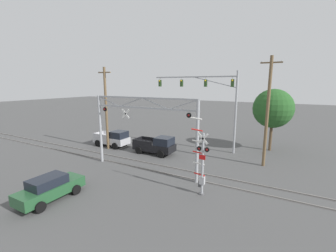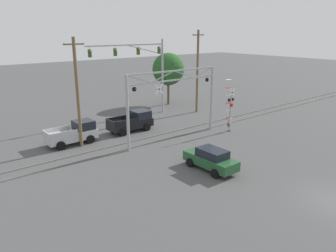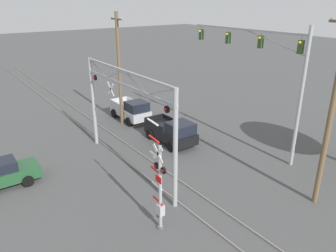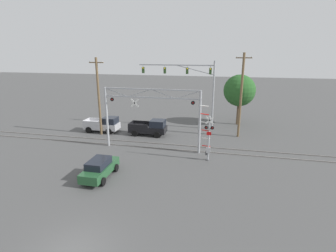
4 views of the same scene
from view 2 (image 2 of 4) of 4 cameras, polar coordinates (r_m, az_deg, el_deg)
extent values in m
cube|color=gray|center=(31.45, 0.64, -2.04)|extent=(80.00, 0.08, 0.10)
cube|color=gray|center=(32.52, -0.97, -1.42)|extent=(80.00, 0.08, 0.10)
cylinder|color=#9EA0A5|center=(27.51, -7.04, 2.11)|extent=(0.25, 0.25, 6.52)
cylinder|color=#9EA0A5|center=(33.76, 7.56, 4.74)|extent=(0.25, 0.25, 6.52)
cube|color=#9EA0A5|center=(29.95, 1.02, 7.99)|extent=(10.29, 0.14, 0.14)
cube|color=#9EA0A5|center=(29.84, 1.03, 9.57)|extent=(10.29, 0.14, 0.14)
cube|color=#9EA0A5|center=(27.65, -5.02, 8.10)|extent=(2.53, 0.08, 0.91)
cube|color=#9EA0A5|center=(29.11, -0.89, 8.57)|extent=(2.53, 0.08, 0.91)
cube|color=#9EA0A5|center=(30.71, 2.84, 8.96)|extent=(2.53, 0.08, 0.91)
cube|color=#9EA0A5|center=(32.43, 6.20, 9.28)|extent=(2.53, 0.08, 0.91)
cylinder|color=black|center=(27.48, -5.90, 6.39)|extent=(0.38, 0.10, 0.38)
sphere|color=#590C0C|center=(27.42, -5.82, 6.37)|extent=(0.18, 0.18, 0.18)
cylinder|color=#9EA0A5|center=(27.44, -5.91, 6.88)|extent=(0.04, 0.04, 0.10)
cylinder|color=black|center=(32.90, 6.81, 7.99)|extent=(0.38, 0.10, 0.38)
sphere|color=#590C0C|center=(32.85, 6.90, 7.98)|extent=(0.18, 0.18, 0.18)
cylinder|color=#9EA0A5|center=(32.87, 6.83, 8.41)|extent=(0.04, 0.04, 0.10)
cube|color=white|center=(28.89, -1.54, 6.43)|extent=(0.88, 0.03, 0.88)
cube|color=white|center=(28.89, -1.54, 6.43)|extent=(0.88, 0.03, 0.88)
cylinder|color=black|center=(28.87, -1.51, 6.42)|extent=(0.04, 0.04, 0.02)
cylinder|color=#9EA0A5|center=(33.69, 10.80, 2.71)|extent=(0.16, 0.16, 4.39)
cylinder|color=#59595B|center=(34.25, 10.61, -0.78)|extent=(0.35, 0.35, 0.10)
cube|color=white|center=(33.24, 11.12, 5.76)|extent=(0.78, 0.03, 0.78)
cube|color=white|center=(33.24, 11.12, 5.76)|extent=(0.78, 0.03, 0.78)
cylinder|color=black|center=(33.23, 11.15, 5.75)|extent=(0.04, 0.04, 0.02)
cylinder|color=black|center=(33.24, 10.59, 4.47)|extent=(0.32, 0.09, 0.32)
sphere|color=#590C0C|center=(33.21, 10.67, 4.45)|extent=(0.16, 0.16, 0.16)
cylinder|color=black|center=(33.67, 11.21, 4.58)|extent=(0.32, 0.09, 0.32)
sphere|color=#590C0C|center=(33.63, 11.29, 4.56)|extent=(0.16, 0.16, 0.16)
cube|color=#9EA0A5|center=(33.45, 10.90, 4.52)|extent=(0.64, 0.06, 0.06)
cube|color=red|center=(33.51, 10.98, 3.58)|extent=(0.44, 0.02, 0.32)
cube|color=#B2B2B7|center=(33.97, 10.70, 0.83)|extent=(0.36, 0.28, 0.56)
cylinder|color=red|center=(33.71, 10.50, 1.41)|extent=(0.79, 0.09, 0.15)
cylinder|color=white|center=(33.48, 10.50, 2.68)|extent=(0.79, 0.09, 0.15)
cylinder|color=red|center=(33.26, 10.49, 3.97)|extent=(0.79, 0.09, 0.15)
cylinder|color=white|center=(33.06, 10.49, 5.27)|extent=(0.79, 0.09, 0.15)
cylinder|color=red|center=(32.87, 10.49, 6.59)|extent=(0.79, 0.09, 0.15)
cylinder|color=white|center=(32.70, 10.48, 7.93)|extent=(0.79, 0.09, 0.15)
cube|color=#3F3F42|center=(33.95, 10.51, 0.22)|extent=(0.24, 0.12, 0.36)
cylinder|color=#9EA0A5|center=(40.74, -0.97, 8.62)|extent=(0.24, 0.24, 8.99)
cube|color=#9EA0A5|center=(37.53, -7.19, 13.81)|extent=(10.00, 0.14, 0.14)
cube|color=#9EA0A5|center=(38.94, -3.96, 13.10)|extent=(5.02, 0.08, 1.28)
cylinder|color=#9EA0A5|center=(35.36, -13.54, 13.10)|extent=(0.04, 0.04, 0.30)
cube|color=#28471E|center=(35.39, -13.48, 12.21)|extent=(0.30, 0.26, 0.81)
sphere|color=yellow|center=(35.23, -13.38, 12.64)|extent=(0.18, 0.18, 0.18)
cylinder|color=#9EA0A5|center=(36.77, -9.22, 13.44)|extent=(0.04, 0.04, 0.30)
cube|color=#28471E|center=(36.80, -9.18, 12.58)|extent=(0.30, 0.26, 0.81)
sphere|color=yellow|center=(36.64, -9.07, 13.00)|extent=(0.18, 0.18, 0.18)
cylinder|color=#9EA0A5|center=(38.35, -5.23, 13.69)|extent=(0.04, 0.04, 0.30)
cube|color=#28471E|center=(38.38, -5.21, 12.86)|extent=(0.30, 0.26, 0.81)
sphere|color=yellow|center=(38.23, -5.08, 13.27)|extent=(0.18, 0.18, 0.18)
cylinder|color=#9EA0A5|center=(40.10, -1.57, 13.86)|extent=(0.04, 0.04, 0.30)
cube|color=#28471E|center=(40.13, -1.57, 13.07)|extent=(0.30, 0.26, 0.81)
sphere|color=yellow|center=(39.99, -1.42, 13.46)|extent=(0.18, 0.18, 0.18)
cube|color=black|center=(33.61, -6.60, 0.38)|extent=(4.60, 1.86, 0.78)
cube|color=black|center=(34.08, -4.82, 2.05)|extent=(1.73, 1.72, 0.81)
cube|color=black|center=(32.24, -7.22, 0.73)|extent=(2.48, 0.08, 0.36)
cube|color=black|center=(33.72, -8.83, 1.36)|extent=(2.48, 0.08, 0.36)
cube|color=black|center=(32.36, -9.99, 0.67)|extent=(0.10, 1.78, 0.36)
cylinder|color=black|center=(33.72, -3.67, -0.18)|extent=(0.79, 0.24, 0.79)
cylinder|color=black|center=(35.22, -5.45, 0.50)|extent=(0.79, 0.24, 0.79)
cylinder|color=black|center=(32.23, -7.80, -1.08)|extent=(0.79, 0.24, 0.79)
cylinder|color=black|center=(33.80, -9.48, -0.34)|extent=(0.79, 0.24, 0.79)
cube|color=#B7B7BC|center=(30.91, -16.50, -1.62)|extent=(4.49, 1.86, 0.78)
cube|color=black|center=(31.16, -14.51, 0.20)|extent=(1.68, 1.72, 0.81)
cube|color=#B7B7BC|center=(29.63, -17.58, -1.33)|extent=(2.40, 0.08, 0.36)
cube|color=#B7B7BC|center=(31.23, -18.81, -0.54)|extent=(2.40, 0.08, 0.36)
cube|color=#B7B7BC|center=(30.04, -20.43, -1.36)|extent=(0.10, 1.78, 0.36)
cylinder|color=black|center=(30.73, -13.37, -2.26)|extent=(0.79, 0.24, 0.79)
cylinder|color=black|center=(32.37, -14.85, -1.42)|extent=(0.79, 0.24, 0.79)
cylinder|color=black|center=(29.73, -18.19, -3.29)|extent=(0.79, 0.24, 0.79)
cylinder|color=black|center=(31.42, -19.45, -2.36)|extent=(0.79, 0.24, 0.79)
cube|color=#23512D|center=(24.55, 7.38, -5.99)|extent=(1.65, 4.28, 0.72)
cube|color=black|center=(24.20, 7.73, -4.68)|extent=(1.41, 2.22, 0.59)
cylinder|color=black|center=(24.98, 3.87, -6.37)|extent=(0.24, 0.67, 0.67)
cylinder|color=black|center=(26.07, 6.59, -5.45)|extent=(0.24, 0.67, 0.67)
cylinder|color=black|center=(23.33, 8.20, -8.21)|extent=(0.24, 0.67, 0.67)
cylinder|color=black|center=(24.49, 10.90, -7.12)|extent=(0.24, 0.67, 0.67)
cylinder|color=brown|center=(29.16, -15.46, 5.41)|extent=(0.28, 0.28, 9.46)
cube|color=brown|center=(28.70, -16.10, 13.53)|extent=(1.80, 0.12, 0.12)
cylinder|color=silver|center=(28.39, -17.67, 13.58)|extent=(0.08, 0.08, 0.12)
cylinder|color=silver|center=(29.04, -14.59, 13.86)|extent=(0.08, 0.08, 0.12)
cylinder|color=brown|center=(40.88, 5.14, 9.31)|extent=(0.28, 0.28, 10.02)
cube|color=brown|center=(40.59, 5.31, 15.50)|extent=(1.80, 0.12, 0.12)
cylinder|color=silver|center=(40.02, 4.43, 15.66)|extent=(0.08, 0.08, 0.12)
cylinder|color=silver|center=(41.16, 6.16, 15.63)|extent=(0.08, 0.08, 0.12)
cylinder|color=brown|center=(45.69, 0.06, 5.88)|extent=(0.32, 0.32, 3.35)
sphere|color=#265623|center=(45.22, 0.06, 9.88)|extent=(4.39, 4.39, 4.39)
camera|label=1|loc=(31.03, 37.97, 8.56)|focal=24.00mm
camera|label=3|loc=(38.45, 31.21, 14.72)|focal=35.00mm
camera|label=4|loc=(26.58, 58.06, 9.40)|focal=28.00mm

